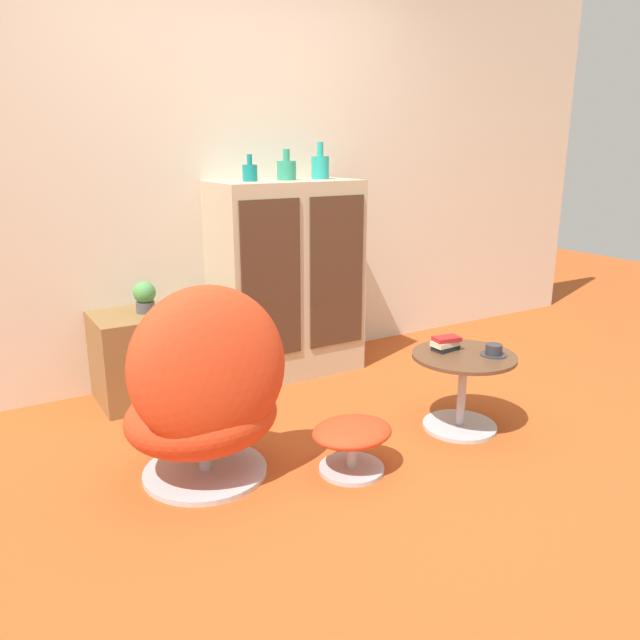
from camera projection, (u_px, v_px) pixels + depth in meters
The scene contains 13 objects.
ground_plane at pixel (367, 468), 2.86m from camera, with size 12.00×12.00×0.00m, color #B74C1E.
wall_back at pixel (220, 167), 3.83m from camera, with size 6.40×0.06×2.60m.
sideboard at pixel (286, 279), 3.94m from camera, with size 0.90×0.49×1.22m.
tv_console at pixel (153, 355), 3.62m from camera, with size 0.64×0.46×0.51m.
egg_chair at pixel (206, 394), 2.65m from camera, with size 0.69×0.63×0.91m.
ottoman at pixel (352, 437), 2.80m from camera, with size 0.37×0.32×0.24m.
coffee_table at pixel (462, 383), 3.21m from camera, with size 0.53×0.53×0.41m.
vase_leftmost at pixel (250, 172), 3.65m from camera, with size 0.09×0.09×0.15m.
vase_inner_left at pixel (287, 169), 3.77m from camera, with size 0.12×0.12×0.18m.
vase_inner_right at pixel (320, 166), 3.89m from camera, with size 0.11×0.11×0.22m.
potted_plant at pixel (145, 296), 3.51m from camera, with size 0.13×0.13×0.18m.
teacup at pixel (494, 351), 3.15m from camera, with size 0.13×0.13×0.06m.
book_stack at pixel (446, 344), 3.22m from camera, with size 0.15×0.10×0.07m.
Camera 1 is at (-1.52, -2.08, 1.43)m, focal length 35.00 mm.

